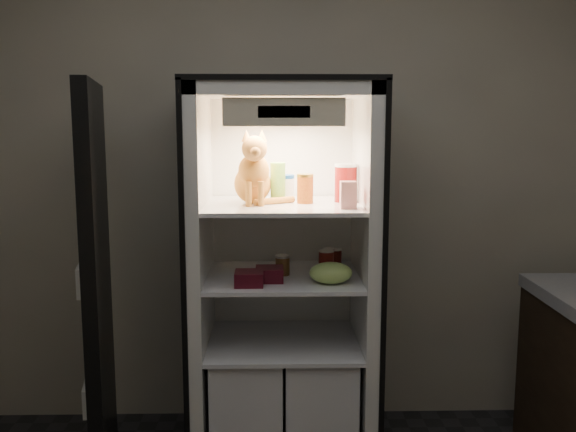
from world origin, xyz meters
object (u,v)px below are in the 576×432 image
object	(u,v)px
cream_carton	(348,195)
soda_can_b	(335,261)
salsa_jar	(305,189)
tabby_cat	(253,176)
soda_can_c	(326,265)
berry_box_left	(249,278)
mayo_tub	(285,187)
soda_can_a	(329,260)
berry_box_right	(269,274)
pepper_jar	(346,183)
grape_bag	(331,273)
condiment_jar	(283,265)
refrigerator	(283,301)
parmesan_shaker	(278,182)

from	to	relation	value
cream_carton	soda_can_b	xyz separation A→B (m)	(-0.03, 0.22, -0.35)
salsa_jar	tabby_cat	bearing A→B (deg)	-178.57
cream_carton	soda_can_c	world-z (taller)	cream_carton
berry_box_left	mayo_tub	bearing A→B (deg)	62.62
soda_can_a	berry_box_right	xyz separation A→B (m)	(-0.29, -0.16, -0.03)
pepper_jar	berry_box_left	world-z (taller)	pepper_jar
tabby_cat	soda_can_a	xyz separation A→B (m)	(0.37, 0.04, -0.42)
pepper_jar	tabby_cat	bearing A→B (deg)	-173.07
soda_can_c	berry_box_left	bearing A→B (deg)	-162.96
tabby_cat	soda_can_a	distance (m)	0.56
cream_carton	grape_bag	distance (m)	0.37
salsa_jar	soda_can_a	world-z (taller)	salsa_jar
condiment_jar	berry_box_left	xyz separation A→B (m)	(-0.16, -0.19, -0.02)
refrigerator	tabby_cat	bearing A→B (deg)	-158.53
grape_bag	berry_box_left	xyz separation A→B (m)	(-0.37, -0.02, -0.02)
mayo_tub	condiment_jar	distance (m)	0.39
tabby_cat	soda_can_a	world-z (taller)	tabby_cat
berry_box_left	parmesan_shaker	bearing A→B (deg)	61.15
mayo_tub	soda_can_c	world-z (taller)	mayo_tub
salsa_jar	soda_can_b	xyz separation A→B (m)	(0.15, 0.04, -0.36)
salsa_jar	condiment_jar	xyz separation A→B (m)	(-0.11, -0.01, -0.37)
tabby_cat	condiment_jar	distance (m)	0.46
soda_can_c	condiment_jar	distance (m)	0.22
soda_can_c	grape_bag	bearing A→B (deg)	-80.74
grape_bag	berry_box_right	bearing A→B (deg)	169.47
mayo_tub	soda_can_b	world-z (taller)	mayo_tub
condiment_jar	berry_box_left	size ratio (longest dim) A/B	0.75
berry_box_left	condiment_jar	bearing A→B (deg)	51.13
grape_bag	tabby_cat	bearing A→B (deg)	154.52
soda_can_a	mayo_tub	bearing A→B (deg)	156.61
soda_can_a	grape_bag	world-z (taller)	soda_can_a
mayo_tub	condiment_jar	bearing A→B (deg)	-96.55
parmesan_shaker	soda_can_b	size ratio (longest dim) A/B	1.66
salsa_jar	berry_box_right	size ratio (longest dim) A/B	1.09
soda_can_a	salsa_jar	bearing A→B (deg)	-162.80
mayo_tub	cream_carton	size ratio (longest dim) A/B	1.02
soda_can_b	parmesan_shaker	bearing A→B (deg)	179.15
pepper_jar	mayo_tub	bearing A→B (deg)	164.46
tabby_cat	parmesan_shaker	size ratio (longest dim) A/B	1.86
soda_can_a	berry_box_right	distance (m)	0.33
condiment_jar	berry_box_right	bearing A→B (deg)	-118.63
tabby_cat	grape_bag	world-z (taller)	tabby_cat
parmesan_shaker	soda_can_a	bearing A→B (deg)	-1.07
salsa_jar	berry_box_right	distance (m)	0.44
salsa_jar	berry_box_left	bearing A→B (deg)	-142.66
condiment_jar	berry_box_left	distance (m)	0.25
grape_bag	soda_can_c	bearing A→B (deg)	99.26
soda_can_a	grape_bag	xyz separation A→B (m)	(-0.01, -0.21, -0.01)
soda_can_b	condiment_jar	size ratio (longest dim) A/B	1.20
condiment_jar	soda_can_b	bearing A→B (deg)	10.02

